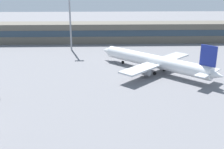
{
  "coord_description": "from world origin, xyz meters",
  "views": [
    {
      "loc": [
        -4.86,
        -32.19,
        27.29
      ],
      "look_at": [
        -2.48,
        40.0,
        3.0
      ],
      "focal_mm": 44.26,
      "sensor_mm": 36.0,
      "label": 1
    }
  ],
  "objects": [
    {
      "name": "terminal_building",
      "position": [
        0.0,
        98.89,
        4.5
      ],
      "size": [
        147.22,
        12.13,
        9.0
      ],
      "color": "#5B564C",
      "rests_on": "ground_plane"
    },
    {
      "name": "floodlight_tower_west",
      "position": [
        -18.21,
        82.15,
        17.43
      ],
      "size": [
        3.2,
        0.8,
        30.68
      ],
      "color": "gray",
      "rests_on": "ground_plane"
    },
    {
      "name": "ground_plane",
      "position": [
        0.0,
        40.0,
        0.0
      ],
      "size": [
        400.0,
        400.0,
        0.0
      ],
      "primitive_type": "plane",
      "color": "slate"
    },
    {
      "name": "airplane_mid",
      "position": [
        11.15,
        51.6,
        3.42
      ],
      "size": [
        34.73,
        34.61,
        11.21
      ],
      "color": "white",
      "rests_on": "ground_plane"
    }
  ]
}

